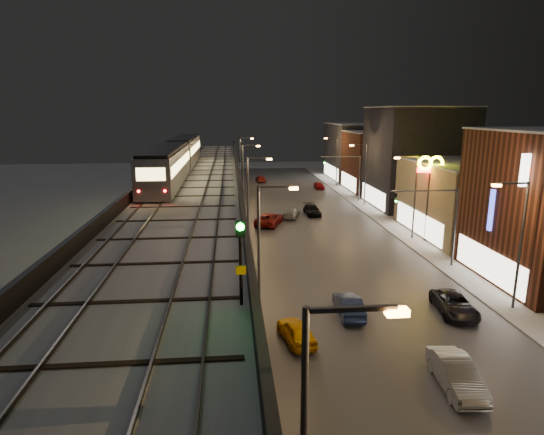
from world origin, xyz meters
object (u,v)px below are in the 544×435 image
car_onc_red (319,186)px  sign_citgo (532,190)px  car_near_white (348,306)px  car_mid_dark (291,213)px  car_taxi (296,332)px  car_onc_dark (454,305)px  car_far_white (260,179)px  subway_train (177,157)px  car_mid_silver (269,219)px  car_onc_silver (456,375)px  rail_signal (241,246)px  car_onc_white (312,211)px

car_onc_red → sign_citgo: size_ratio=0.34×
car_near_white → car_mid_dark: 29.06m
car_taxi → car_onc_dark: car_onc_dark is taller
car_mid_dark → car_far_white: 30.79m
car_taxi → sign_citgo: size_ratio=0.36×
subway_train → car_mid_silver: 13.07m
car_taxi → car_mid_dark: (3.97, 32.29, -0.02)m
car_onc_dark → car_onc_silver: bearing=-108.9°
subway_train → car_mid_dark: 16.20m
car_far_white → car_onc_dark: size_ratio=0.83×
car_mid_silver → car_onc_silver: (6.40, -34.01, -0.01)m
car_near_white → car_taxi: bearing=41.0°
car_taxi → car_near_white: size_ratio=0.90×
car_mid_silver → car_onc_silver: bearing=120.5°
car_mid_dark → subway_train: bearing=31.9°
subway_train → car_onc_silver: 38.92m
car_onc_silver → car_mid_dark: bearing=99.6°
car_far_white → subway_train: bearing=64.3°
car_mid_silver → car_onc_silver: size_ratio=1.21×
car_onc_silver → car_taxi: bearing=147.9°
car_mid_dark → sign_citgo: (13.22, -27.36, 7.51)m
car_mid_silver → car_far_white: car_mid_silver is taller
car_far_white → sign_citgo: 60.49m
car_far_white → car_onc_silver: (5.15, -68.41, 0.07)m
subway_train → car_taxi: (9.81, -28.77, -7.73)m
car_onc_silver → car_onc_red: car_onc_silver is taller
car_mid_dark → car_onc_red: 23.14m
car_onc_silver → car_far_white: bearing=99.0°
car_taxi → car_onc_silver: bearing=131.6°
car_far_white → car_onc_red: car_far_white is taller
car_far_white → car_onc_red: bearing=131.0°
rail_signal → car_onc_silver: 13.92m
subway_train → car_onc_dark: 34.30m
car_far_white → car_onc_dark: bearing=92.1°
subway_train → car_near_white: 30.04m
subway_train → car_mid_silver: (10.61, -0.16, -7.62)m
car_onc_white → car_onc_red: car_onc_white is taller
subway_train → rail_signal: bearing=-80.5°
car_far_white → car_onc_red: size_ratio=1.09×
car_mid_silver → car_onc_white: size_ratio=1.21×
car_mid_dark → car_onc_red: car_mid_dark is taller
car_onc_white → sign_citgo: 31.31m
subway_train → sign_citgo: size_ratio=3.40×
car_near_white → car_onc_white: bearing=-93.4°
car_onc_silver → car_onc_red: 59.61m
car_far_white → car_onc_red: (9.83, -8.98, -0.05)m
rail_signal → subway_train: bearing=99.5°
car_mid_silver → car_onc_dark: (10.42, -25.81, -0.09)m
rail_signal → car_taxi: rail_signal is taller
rail_signal → car_taxi: (3.41, 9.30, -8.21)m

